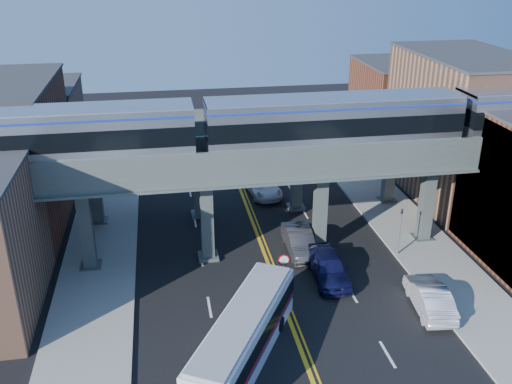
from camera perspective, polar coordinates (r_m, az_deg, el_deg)
The scene contains 19 objects.
ground at distance 34.36m, azimuth 3.33°, elevation -12.56°, with size 120.00×120.00×0.00m, color black.
sidewalk_west at distance 42.40m, azimuth -15.24°, elevation -5.80°, with size 5.00×70.00×0.16m, color gray.
sidewalk_east at distance 45.87m, azimuth 14.64°, elevation -3.41°, with size 5.00×70.00×0.16m, color gray.
building_west_b at distance 46.98m, azimuth -23.90°, elevation 3.13°, with size 8.00×14.00×11.00m, color brown.
building_west_c at distance 59.51m, azimuth -21.02°, elevation 6.03°, with size 8.00×10.00×8.00m, color #895D47.
building_east_b at distance 51.83m, azimuth 19.79°, elevation 6.11°, with size 8.00×14.00×12.00m, color #895D47.
building_east_c at distance 63.40m, azimuth 14.05°, elevation 8.35°, with size 8.00×10.00×9.00m, color brown.
mural_panel at distance 40.62m, azimuth 22.59°, elevation -0.81°, with size 0.10×9.50×9.50m, color #226B96.
elevated_viaduct_near at distance 38.20m, azimuth 0.88°, elevation 2.38°, with size 52.00×3.60×7.40m.
elevated_viaduct_far at distance 44.71m, azimuth -0.79°, elevation 5.53°, with size 52.00×3.60×7.40m.
transit_train at distance 38.33m, azimuth 7.74°, elevation 6.97°, with size 52.30×3.28×3.83m.
stop_sign at distance 35.89m, azimuth 2.79°, elevation -7.48°, with size 0.76×0.09×2.63m.
traffic_signal at distance 40.76m, azimuth 14.21°, elevation -3.38°, with size 0.15×0.18×4.10m.
transit_bus at distance 30.65m, azimuth -1.23°, elevation -14.31°, with size 7.25×10.41×2.73m.
car_lane_a at distance 37.83m, azimuth 7.26°, elevation -7.41°, with size 2.15×5.35×1.82m, color #0F1139.
car_lane_b at distance 40.82m, azimuth 4.39°, elevation -4.94°, with size 1.78×5.09×1.68m, color #29292B.
car_lane_c at distance 50.14m, azimuth 0.66°, elevation 0.57°, with size 2.46×5.33×1.48m, color white.
car_lane_d at distance 55.15m, azimuth -0.37°, elevation 2.84°, with size 2.35×5.79×1.68m, color silver.
car_parked_curb at distance 36.19m, azimuth 16.96°, elevation -10.01°, with size 1.79×5.13×1.69m, color silver.
Camera 1 is at (-6.66, -27.06, 20.10)m, focal length 40.00 mm.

